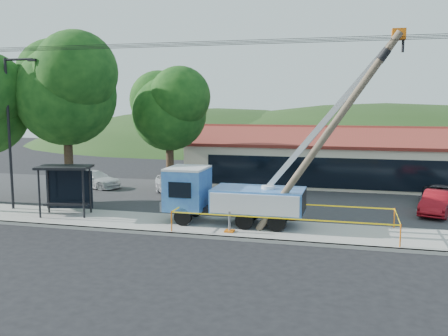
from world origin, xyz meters
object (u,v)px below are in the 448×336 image
(car_white, at_px, (95,189))
(car_silver, at_px, (174,197))
(car_dark, at_px, (439,208))
(utility_truck, at_px, (231,193))
(car_red, at_px, (437,216))
(leaning_pole, at_px, (332,127))
(bus_shelter, at_px, (66,179))

(car_white, bearing_deg, car_silver, -86.93)
(car_dark, bearing_deg, car_silver, -167.75)
(utility_truck, relative_size, car_dark, 2.54)
(car_red, relative_size, car_dark, 0.88)
(car_white, relative_size, car_dark, 0.95)
(leaning_pole, height_order, car_silver, leaning_pole)
(utility_truck, height_order, car_dark, utility_truck)
(bus_shelter, height_order, car_white, bus_shelter)
(car_silver, bearing_deg, car_red, -41.01)
(bus_shelter, bearing_deg, car_dark, 7.17)
(bus_shelter, xyz_separation_m, car_red, (20.35, 5.53, -2.20))
(utility_truck, bearing_deg, leaning_pole, -10.95)
(car_white, bearing_deg, car_red, -82.54)
(utility_truck, bearing_deg, car_silver, 129.58)
(utility_truck, xyz_separation_m, car_red, (10.84, 5.23, -1.75))
(utility_truck, xyz_separation_m, car_dark, (11.30, 7.55, -1.75))
(car_white, bearing_deg, car_dark, -76.91)
(utility_truck, distance_m, car_red, 12.16)
(leaning_pole, bearing_deg, car_silver, 143.69)
(leaning_pole, bearing_deg, car_dark, 53.95)
(car_silver, bearing_deg, bus_shelter, -151.66)
(car_white, height_order, car_dark, car_dark)
(car_silver, height_order, car_dark, car_silver)
(leaning_pole, xyz_separation_m, bus_shelter, (-14.60, 0.68, -3.11))
(leaning_pole, xyz_separation_m, car_silver, (-10.90, 8.01, -5.31))
(car_silver, xyz_separation_m, car_dark, (17.11, 0.52, 0.00))
(utility_truck, relative_size, leaning_pole, 1.23)
(bus_shelter, distance_m, car_white, 9.65)
(car_red, bearing_deg, utility_truck, -136.81)
(car_silver, height_order, car_red, car_silver)
(leaning_pole, distance_m, car_red, 10.00)
(car_red, bearing_deg, car_white, -170.55)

